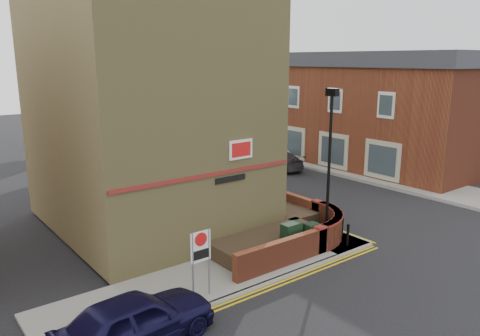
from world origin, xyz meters
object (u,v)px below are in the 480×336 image
Objects in this scene: lamppost at (329,166)px; zone_sign at (201,252)px; utility_cabinet_large at (291,238)px; navy_hatchback at (135,320)px; silver_car_near at (229,175)px.

lamppost reaches higher than zone_sign.
navy_hatchback is (-7.43, -1.80, 0.04)m from utility_cabinet_large.
silver_car_near reaches higher than utility_cabinet_large.
lamppost is 5.25× the size of utility_cabinet_large.
zone_sign is at bearing -75.31° from navy_hatchback.
navy_hatchback is (-2.73, -1.00, -0.89)m from zone_sign.
utility_cabinet_large is 0.27× the size of navy_hatchback.
navy_hatchback reaches higher than silver_car_near.
lamppost is at bearing -3.01° from utility_cabinet_large.
utility_cabinet_large is at bearing -81.76° from navy_hatchback.
navy_hatchback is (-9.33, -1.70, -2.59)m from lamppost.
utility_cabinet_large is at bearing 9.69° from zone_sign.
zone_sign is (-6.60, -0.70, -1.70)m from lamppost.
utility_cabinet_large is 10.56m from silver_car_near.
zone_sign reaches higher than navy_hatchback.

